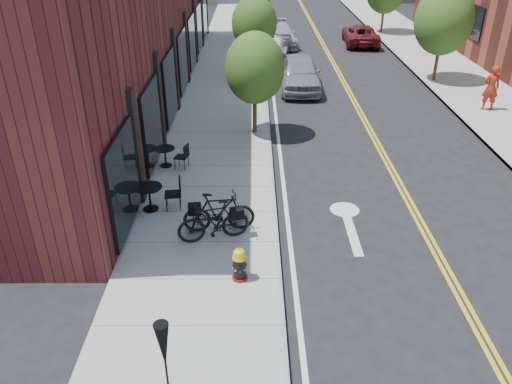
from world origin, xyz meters
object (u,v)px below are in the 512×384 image
object	(u,v)px
parked_car_far	(361,35)
pedestrian	(491,88)
parked_car_c	(279,34)
bicycle_left	(213,221)
bistro_set_c	(165,154)
parked_car_a	(300,73)
bistro_set_b	(149,195)
patio_umbrella	(164,352)
parked_car_b	(278,47)
bicycle_right	(219,212)
fire_hydrant	(240,264)

from	to	relation	value
parked_car_far	pedestrian	xyz separation A→B (m)	(3.06, -13.03, 0.44)
parked_car_c	parked_car_far	bearing A→B (deg)	-3.51
bicycle_left	pedestrian	bearing A→B (deg)	116.54
bistro_set_c	parked_car_far	xyz separation A→B (m)	(10.02, 18.57, 0.09)
parked_car_a	parked_car_far	world-z (taller)	parked_car_a
bicycle_left	bistro_set_c	size ratio (longest dim) A/B	1.16
bistro_set_b	patio_umbrella	xyz separation A→B (m)	(1.56, -6.76, 1.00)
parked_car_b	patio_umbrella	bearing A→B (deg)	-88.62
bicycle_left	pedestrian	distance (m)	14.92
bicycle_right	parked_car_b	distance (m)	19.13
parked_car_a	pedestrian	world-z (taller)	pedestrian
parked_car_c	bicycle_left	bearing A→B (deg)	-102.33
parked_car_b	parked_car_c	bearing A→B (deg)	94.12
bicycle_left	parked_car_c	distance (m)	22.90
parked_car_a	parked_car_far	distance (m)	10.78
parked_car_a	parked_car_c	xyz separation A→B (m)	(-0.58, 9.45, -0.11)
bistro_set_c	parked_car_c	distance (m)	18.95
bistro_set_b	parked_car_far	distance (m)	23.63
fire_hydrant	bistro_set_b	world-z (taller)	bistro_set_b
parked_car_a	pedestrian	size ratio (longest dim) A/B	2.47
patio_umbrella	pedestrian	distance (m)	19.02
fire_hydrant	bicycle_left	size ratio (longest dim) A/B	0.45
parked_car_c	pedestrian	bearing A→B (deg)	-62.19
bistro_set_c	parked_car_a	size ratio (longest dim) A/B	0.34
bicycle_left	parked_car_far	xyz separation A→B (m)	(8.10, 22.93, -0.05)
fire_hydrant	parked_car_c	bearing A→B (deg)	79.84
parked_car_a	bicycle_right	bearing A→B (deg)	-102.95
bicycle_right	bistro_set_b	size ratio (longest dim) A/B	1.05
parked_car_b	parked_car_far	distance (m)	6.63
parked_car_c	patio_umbrella	bearing A→B (deg)	-101.80
bistro_set_c	patio_umbrella	bearing A→B (deg)	-65.06
bicycle_right	parked_car_far	distance (m)	23.88
parked_car_c	parked_car_far	distance (m)	5.40
bicycle_right	bistro_set_b	bearing A→B (deg)	54.75
bistro_set_c	parked_car_c	bearing A→B (deg)	91.56
bicycle_left	parked_car_a	xyz separation A→B (m)	(3.28, 13.30, 0.12)
fire_hydrant	pedestrian	world-z (taller)	pedestrian
fire_hydrant	parked_car_a	distance (m)	15.11
bistro_set_c	pedestrian	size ratio (longest dim) A/B	0.84
pedestrian	bicycle_left	bearing A→B (deg)	47.24
bistro_set_c	parked_car_far	bearing A→B (deg)	77.34
bicycle_right	parked_car_a	distance (m)	13.25
parked_car_far	pedestrian	world-z (taller)	pedestrian
bicycle_right	parked_car_c	xyz separation A→B (m)	(2.59, 22.31, 0.00)
bicycle_right	parked_car_c	size ratio (longest dim) A/B	0.40
bicycle_right	patio_umbrella	bearing A→B (deg)	168.41
bistro_set_c	patio_umbrella	world-z (taller)	patio_umbrella
bistro_set_b	parked_car_a	distance (m)	12.86
patio_umbrella	bicycle_left	bearing A→B (deg)	86.08
bistro_set_c	parked_car_b	size ratio (longest dim) A/B	0.42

